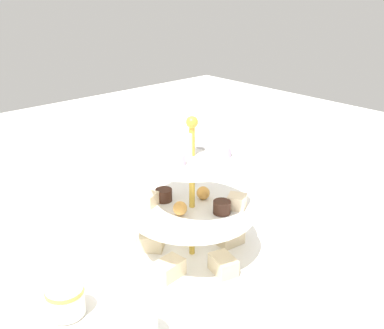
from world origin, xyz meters
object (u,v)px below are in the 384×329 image
water_glass_tall_right (156,181)px  butter_knife_right (45,247)px  water_glass_short_left (134,328)px  tiered_serving_stand (192,220)px  teacup_with_saucer (66,302)px  butter_knife_left (307,219)px

water_glass_tall_right → butter_knife_right: (-0.00, 0.27, -0.05)m
water_glass_short_left → butter_knife_right: (0.32, -0.02, -0.03)m
tiered_serving_stand → water_glass_tall_right: size_ratio=2.41×
teacup_with_saucer → butter_knife_left: (-0.07, -0.52, -0.02)m
water_glass_short_left → tiered_serving_stand: bearing=-62.1°
tiered_serving_stand → water_glass_tall_right: (0.21, -0.09, -0.02)m
tiered_serving_stand → water_glass_short_left: 0.24m
water_glass_short_left → butter_knife_right: 0.32m
tiered_serving_stand → butter_knife_right: size_ratio=1.59×
butter_knife_left → butter_knife_right: same height
butter_knife_right → teacup_with_saucer: bearing=28.0°
water_glass_tall_right → water_glass_short_left: bearing=137.8°
water_glass_short_left → butter_knife_left: size_ratio=0.41×
water_glass_tall_right → butter_knife_left: (-0.28, -0.19, -0.05)m
water_glass_tall_right → butter_knife_right: size_ratio=0.66×
butter_knife_left → water_glass_short_left: bearing=118.2°
water_glass_tall_right → water_glass_short_left: 0.44m
water_glass_short_left → butter_knife_left: water_glass_short_left is taller
tiered_serving_stand → water_glass_tall_right: bearing=-22.2°
teacup_with_saucer → butter_knife_right: 0.21m
water_glass_short_left → butter_knife_left: 0.48m
tiered_serving_stand → teacup_with_saucer: (0.01, 0.24, -0.05)m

